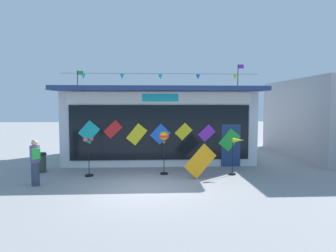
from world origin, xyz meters
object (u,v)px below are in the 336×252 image
Objects in this scene: wind_spinner_far_left at (89,151)px; display_kite_on_ground at (200,161)px; wind_spinner_left at (164,140)px; person_near_camera at (35,161)px; wind_spinner_center_left at (237,148)px; trash_bin at (40,162)px; kite_shop_building at (159,123)px.

display_kite_on_ground is at bearing -6.70° from wind_spinner_far_left.
wind_spinner_left is at bearing 3.87° from wind_spinner_far_left.
wind_spinner_left is 5.00m from person_near_camera.
wind_spinner_center_left is (3.02, -0.23, -0.35)m from wind_spinner_left.
trash_bin is (-2.27, 0.92, -0.62)m from wind_spinner_far_left.
display_kite_on_ground is (-1.60, -0.51, -0.42)m from wind_spinner_center_left.
wind_spinner_left is 2.17× the size of trash_bin.
kite_shop_building is at bearing 125.97° from wind_spinner_center_left.
wind_spinner_far_left reaches higher than person_near_camera.
wind_spinner_left is at bearing 175.71° from wind_spinner_center_left.
person_near_camera is (-4.72, -1.56, -0.57)m from wind_spinner_left.
wind_spinner_center_left is 7.86m from person_near_camera.
display_kite_on_ground is at bearing -162.28° from wind_spinner_center_left.
trash_bin is at bearing -106.85° from person_near_camera.
wind_spinner_center_left is at bearing -54.03° from kite_shop_building.
wind_spinner_left is 1.41× the size of display_kite_on_ground.
kite_shop_building is 5.29m from wind_spinner_far_left.
wind_spinner_far_left is at bearing -124.64° from kite_shop_building.
wind_spinner_center_left is 0.92× the size of person_near_camera.
display_kite_on_ground is at bearing -72.38° from kite_shop_building.
wind_spinner_left is (0.11, -4.09, -0.44)m from kite_shop_building.
kite_shop_building is 5.39m from wind_spinner_center_left.
person_near_camera is 1.31× the size of display_kite_on_ground.
wind_spinner_far_left is (-2.97, -4.30, -0.86)m from kite_shop_building.
person_near_camera is at bearing -172.40° from display_kite_on_ground.
trash_bin is (-5.24, -3.38, -1.48)m from kite_shop_building.
wind_spinner_far_left is 2.13m from person_near_camera.
kite_shop_building is 7.53× the size of display_kite_on_ground.
wind_spinner_far_left is 4.55m from display_kite_on_ground.
wind_spinner_left reaches higher than trash_bin.
wind_spinner_left is 1.08× the size of person_near_camera.
wind_spinner_far_left is 6.10m from wind_spinner_center_left.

